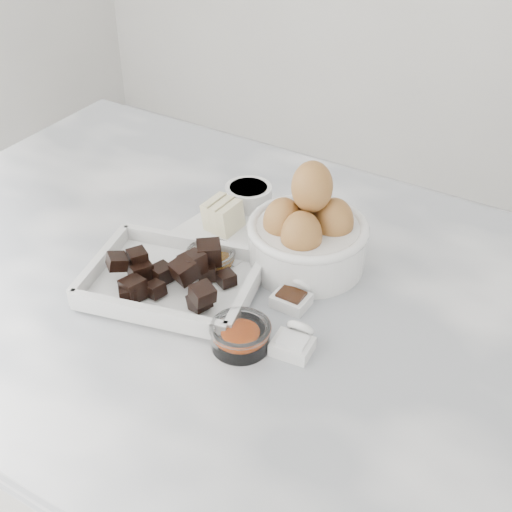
{
  "coord_description": "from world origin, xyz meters",
  "views": [
    {
      "loc": [
        0.45,
        -0.67,
        1.57
      ],
      "look_at": [
        0.02,
        0.03,
        0.98
      ],
      "focal_mm": 50.0,
      "sensor_mm": 36.0,
      "label": 1
    }
  ],
  "objects": [
    {
      "name": "cabinet",
      "position": [
        0.0,
        0.0,
        0.45
      ],
      "size": [
        1.1,
        0.7,
        0.9
      ],
      "primitive_type": "cube",
      "color": "beige",
      "rests_on": "ground"
    },
    {
      "name": "marble_slab",
      "position": [
        0.0,
        0.0,
        0.92
      ],
      "size": [
        1.2,
        0.8,
        0.04
      ],
      "primitive_type": "cube",
      "color": "white",
      "rests_on": "cabinet"
    },
    {
      "name": "chocolate_dish",
      "position": [
        -0.07,
        -0.05,
        0.96
      ],
      "size": [
        0.27,
        0.23,
        0.06
      ],
      "color": "white",
      "rests_on": "marble_slab"
    },
    {
      "name": "butter_plate",
      "position": [
        -0.07,
        0.1,
        0.96
      ],
      "size": [
        0.15,
        0.15,
        0.06
      ],
      "color": "white",
      "rests_on": "marble_slab"
    },
    {
      "name": "sugar_ramekin",
      "position": [
        -0.09,
        0.18,
        0.97
      ],
      "size": [
        0.08,
        0.08,
        0.05
      ],
      "color": "white",
      "rests_on": "marble_slab"
    },
    {
      "name": "egg_bowl",
      "position": [
        0.07,
        0.1,
        1.0
      ],
      "size": [
        0.18,
        0.18,
        0.17
      ],
      "color": "white",
      "rests_on": "marble_slab"
    },
    {
      "name": "honey_bowl",
      "position": [
        -0.05,
        0.02,
        0.96
      ],
      "size": [
        0.07,
        0.07,
        0.03
      ],
      "color": "white",
      "rests_on": "marble_slab"
    },
    {
      "name": "zest_bowl",
      "position": [
        0.08,
        -0.1,
        0.96
      ],
      "size": [
        0.08,
        0.08,
        0.03
      ],
      "color": "white",
      "rests_on": "marble_slab"
    },
    {
      "name": "vanilla_spoon",
      "position": [
        0.09,
        0.01,
        0.95
      ],
      "size": [
        0.05,
        0.06,
        0.04
      ],
      "color": "white",
      "rests_on": "marble_slab"
    },
    {
      "name": "salt_spoon",
      "position": [
        0.14,
        -0.07,
        0.95
      ],
      "size": [
        0.05,
        0.06,
        0.04
      ],
      "color": "white",
      "rests_on": "marble_slab"
    }
  ]
}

